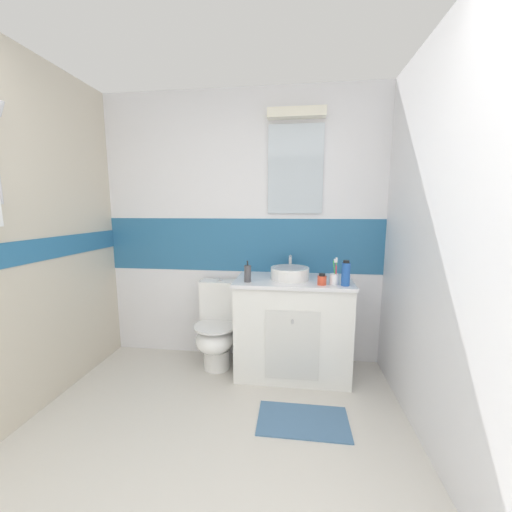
# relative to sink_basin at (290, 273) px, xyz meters

# --- Properties ---
(ground_plane) EXTENTS (3.20, 3.48, 0.04)m
(ground_plane) POSITION_rel_sink_basin_xyz_m (-0.46, -0.94, -0.92)
(ground_plane) COLOR beige
(wall_back_tiled) EXTENTS (3.20, 0.20, 2.50)m
(wall_back_tiled) POSITION_rel_sink_basin_xyz_m (-0.46, 0.31, 0.36)
(wall_back_tiled) COLOR white
(wall_back_tiled) RESTS_ON ground_plane
(wall_right_plain) EXTENTS (0.10, 3.48, 2.50)m
(wall_right_plain) POSITION_rel_sink_basin_xyz_m (0.89, -0.94, 0.35)
(wall_right_plain) COLOR white
(wall_right_plain) RESTS_ON ground_plane
(vanity_cabinet) EXTENTS (0.97, 0.55, 0.85)m
(vanity_cabinet) POSITION_rel_sink_basin_xyz_m (0.03, -0.00, -0.48)
(vanity_cabinet) COLOR white
(vanity_cabinet) RESTS_ON ground_plane
(sink_basin) EXTENTS (0.33, 0.37, 0.18)m
(sink_basin) POSITION_rel_sink_basin_xyz_m (0.00, 0.00, 0.00)
(sink_basin) COLOR white
(sink_basin) RESTS_ON vanity_cabinet
(toilet) EXTENTS (0.37, 0.50, 0.79)m
(toilet) POSITION_rel_sink_basin_xyz_m (-0.65, 0.02, -0.54)
(toilet) COLOR white
(toilet) RESTS_ON ground_plane
(toothbrush_cup) EXTENTS (0.07, 0.07, 0.22)m
(toothbrush_cup) POSITION_rel_sink_basin_xyz_m (0.35, -0.16, 0.00)
(toothbrush_cup) COLOR white
(toothbrush_cup) RESTS_ON vanity_cabinet
(soap_dispenser) EXTENTS (0.06, 0.06, 0.18)m
(soap_dispenser) POSITION_rel_sink_basin_xyz_m (-0.34, -0.16, 0.02)
(soap_dispenser) COLOR #4C4C51
(soap_dispenser) RESTS_ON vanity_cabinet
(mouthwash_bottle) EXTENTS (0.07, 0.07, 0.20)m
(mouthwash_bottle) POSITION_rel_sink_basin_xyz_m (0.43, -0.18, 0.04)
(mouthwash_bottle) COLOR #2659B2
(mouthwash_bottle) RESTS_ON vanity_cabinet
(hair_gel_jar) EXTENTS (0.07, 0.07, 0.09)m
(hair_gel_jar) POSITION_rel_sink_basin_xyz_m (0.25, -0.18, -0.01)
(hair_gel_jar) COLOR #D84C33
(hair_gel_jar) RESTS_ON vanity_cabinet
(bath_mat) EXTENTS (0.62, 0.35, 0.01)m
(bath_mat) POSITION_rel_sink_basin_xyz_m (0.12, -0.64, -0.90)
(bath_mat) COLOR #4C7299
(bath_mat) RESTS_ON ground_plane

